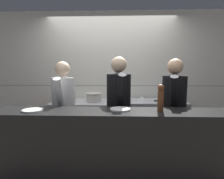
% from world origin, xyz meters
% --- Properties ---
extents(ground_plane, '(14.00, 14.00, 0.00)m').
position_xyz_m(ground_plane, '(0.00, 0.00, 0.00)').
color(ground_plane, '#6B6056').
extents(wall_back_tiled, '(8.00, 0.06, 2.60)m').
position_xyz_m(wall_back_tiled, '(0.00, 1.28, 1.30)').
color(wall_back_tiled, silver).
rests_on(wall_back_tiled, ground_plane).
extents(oven_range, '(1.03, 0.71, 0.90)m').
position_xyz_m(oven_range, '(-0.53, 0.88, 0.45)').
color(oven_range, maroon).
rests_on(oven_range, ground_plane).
extents(prep_counter, '(1.30, 0.65, 0.92)m').
position_xyz_m(prep_counter, '(0.68, 0.88, 0.46)').
color(prep_counter, '#B7BABF').
rests_on(prep_counter, ground_plane).
extents(pass_counter, '(3.04, 0.45, 1.01)m').
position_xyz_m(pass_counter, '(0.15, -0.33, 0.50)').
color(pass_counter, black).
rests_on(pass_counter, ground_plane).
extents(stock_pot, '(0.28, 0.28, 0.19)m').
position_xyz_m(stock_pot, '(-0.78, 0.92, 1.00)').
color(stock_pot, beige).
rests_on(stock_pot, oven_range).
extents(sauce_pot, '(0.28, 0.28, 0.16)m').
position_xyz_m(sauce_pot, '(-0.29, 0.83, 0.98)').
color(sauce_pot, beige).
rests_on(sauce_pot, oven_range).
extents(mixing_bowl_steel, '(0.24, 0.24, 0.07)m').
position_xyz_m(mixing_bowl_steel, '(0.57, 0.87, 0.95)').
color(mixing_bowl_steel, '#B7BABF').
rests_on(mixing_bowl_steel, prep_counter).
extents(chefs_knife, '(0.39, 0.13, 0.02)m').
position_xyz_m(chefs_knife, '(0.94, 0.78, 0.92)').
color(chefs_knife, '#B7BABF').
rests_on(chefs_knife, prep_counter).
extents(plated_dish_main, '(0.23, 0.23, 0.02)m').
position_xyz_m(plated_dish_main, '(-0.81, -0.36, 1.02)').
color(plated_dish_main, white).
rests_on(plated_dish_main, pass_counter).
extents(plated_dish_appetiser, '(0.24, 0.24, 0.02)m').
position_xyz_m(plated_dish_appetiser, '(0.17, -0.28, 1.02)').
color(plated_dish_appetiser, white).
rests_on(plated_dish_appetiser, pass_counter).
extents(pepper_mill, '(0.07, 0.07, 0.30)m').
position_xyz_m(pepper_mill, '(0.61, -0.33, 1.17)').
color(pepper_mill, brown).
rests_on(pepper_mill, pass_counter).
extents(chef_head_cook, '(0.34, 0.69, 1.58)m').
position_xyz_m(chef_head_cook, '(-0.65, 0.23, 0.88)').
color(chef_head_cook, black).
rests_on(chef_head_cook, ground_plane).
extents(chef_sous, '(0.38, 0.72, 1.65)m').
position_xyz_m(chef_sous, '(0.15, 0.18, 0.92)').
color(chef_sous, black).
rests_on(chef_sous, ground_plane).
extents(chef_line, '(0.42, 0.70, 1.62)m').
position_xyz_m(chef_line, '(0.93, 0.20, 0.90)').
color(chef_line, black).
rests_on(chef_line, ground_plane).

